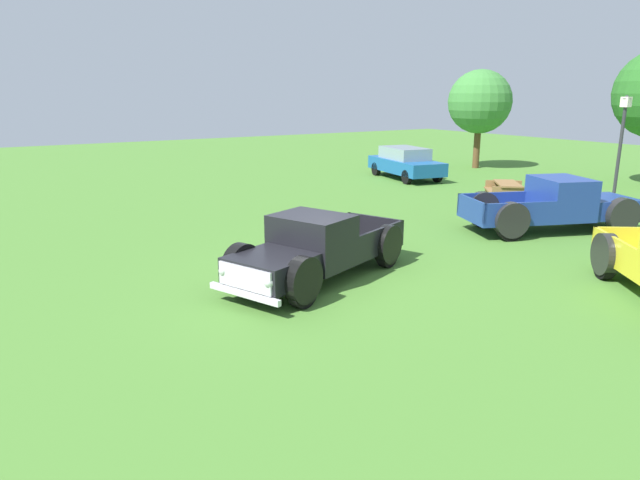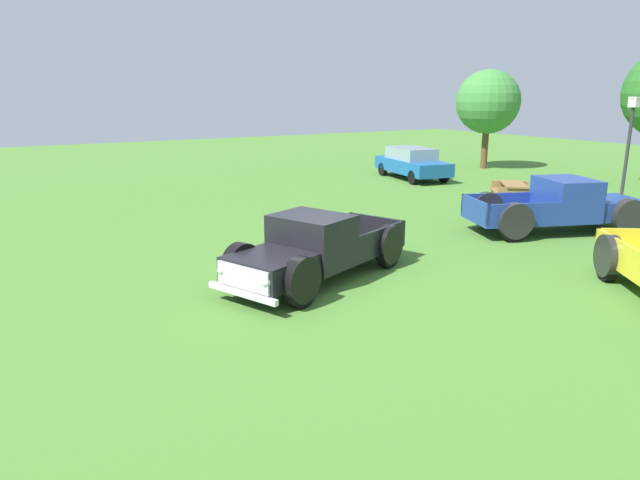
{
  "view_description": "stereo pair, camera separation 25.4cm",
  "coord_description": "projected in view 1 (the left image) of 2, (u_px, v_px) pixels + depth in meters",
  "views": [
    {
      "loc": [
        10.49,
        -6.31,
        4.16
      ],
      "look_at": [
        -0.06,
        0.23,
        0.9
      ],
      "focal_mm": 31.7,
      "sensor_mm": 36.0,
      "label": 1
    },
    {
      "loc": [
        10.62,
        -6.1,
        4.16
      ],
      "look_at": [
        -0.06,
        0.23,
        0.9
      ],
      "focal_mm": 31.7,
      "sensor_mm": 36.0,
      "label": 2
    }
  ],
  "objects": [
    {
      "name": "ground_plane",
      "position": [
        313.0,
        280.0,
        12.9
      ],
      "size": [
        80.0,
        80.0,
        0.0
      ],
      "primitive_type": "plane",
      "color": "#477A2D"
    },
    {
      "name": "pickup_truck_foreground",
      "position": [
        310.0,
        251.0,
        12.6
      ],
      "size": [
        3.5,
        5.3,
        1.53
      ],
      "color": "black",
      "rests_on": "ground_plane"
    },
    {
      "name": "pickup_truck_behind_right",
      "position": [
        562.0,
        205.0,
        17.35
      ],
      "size": [
        3.7,
        5.7,
        1.64
      ],
      "color": "navy",
      "rests_on": "ground_plane"
    },
    {
      "name": "sedan_distant_a",
      "position": [
        405.0,
        162.0,
        27.88
      ],
      "size": [
        4.83,
        2.64,
        1.53
      ],
      "color": "#195699",
      "rests_on": "ground_plane"
    },
    {
      "name": "lamp_post_near",
      "position": [
        620.0,
        149.0,
        20.56
      ],
      "size": [
        0.36,
        0.36,
        4.07
      ],
      "color": "#2D2D33",
      "rests_on": "ground_plane"
    },
    {
      "name": "picnic_table",
      "position": [
        507.0,
        190.0,
        21.81
      ],
      "size": [
        2.33,
        2.28,
        0.78
      ],
      "color": "olive",
      "rests_on": "ground_plane"
    },
    {
      "name": "oak_tree_west",
      "position": [
        480.0,
        102.0,
        31.11
      ],
      "size": [
        3.47,
        3.47,
        5.39
      ],
      "color": "brown",
      "rests_on": "ground_plane"
    }
  ]
}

